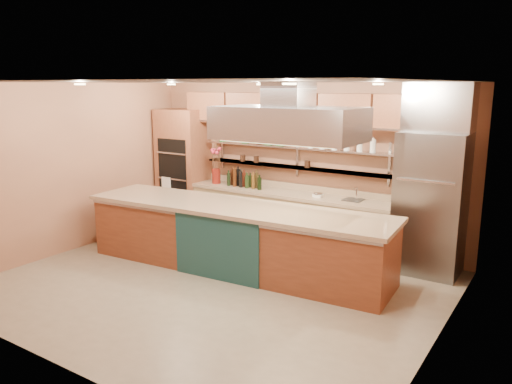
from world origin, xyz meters
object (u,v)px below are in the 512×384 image
Objects in this scene: refrigerator at (430,204)px; kitchen_scale at (318,194)px; island at (235,237)px; green_canister at (280,140)px; flower_vase at (216,176)px; copper_kettle at (258,140)px.

refrigerator is 13.91× the size of kitchen_scale.
island is 25.24× the size of green_canister.
flower_vase is 1.54× the size of copper_kettle.
island is at bearing -117.33° from kitchen_scale.
copper_kettle is (0.79, 0.22, 0.72)m from flower_vase.
copper_kettle reaches higher than island.
island is at bearing -68.14° from copper_kettle.
kitchen_scale is at bearing -14.12° from green_canister.
flower_vase is 1.52× the size of green_canister.
flower_vase is 2.13m from kitchen_scale.
green_canister is at bearing 9.94° from flower_vase.
refrigerator is at bearing 26.24° from island.
refrigerator is 2.94m from island.
copper_kettle reaches higher than flower_vase.
refrigerator is at bearing -4.86° from green_canister.
refrigerator is 2.82m from green_canister.
copper_kettle is 0.46m from green_canister.
island is 2.16m from flower_vase.
kitchen_scale is at bearing -9.35° from copper_kettle.
island is 31.53× the size of kitchen_scale.
green_canister reaches higher than copper_kettle.
refrigerator reaches higher than green_canister.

